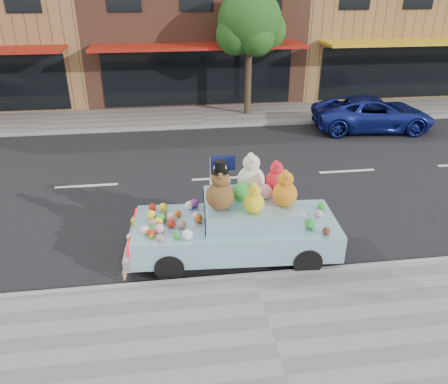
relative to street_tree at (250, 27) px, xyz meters
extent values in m
plane|color=black|center=(-2.03, -6.55, -3.69)|extent=(120.00, 120.00, 0.00)
cube|color=gray|center=(-2.03, -13.05, -3.63)|extent=(60.00, 3.00, 0.12)
cube|color=gray|center=(-2.03, -0.05, -3.63)|extent=(60.00, 3.00, 0.12)
cube|color=gray|center=(-2.03, -11.55, -3.63)|extent=(60.00, 0.12, 0.13)
cube|color=gray|center=(-2.03, -1.55, -3.63)|extent=(60.00, 0.12, 0.13)
cube|color=brown|center=(-2.03, 5.45, -0.19)|extent=(10.00, 8.00, 7.00)
cube|color=black|center=(-2.03, 1.43, -2.29)|extent=(8.50, 0.06, 2.40)
cube|color=#A01A0E|center=(-2.03, 0.55, -0.79)|extent=(9.00, 1.80, 0.12)
cube|color=olive|center=(7.97, 5.45, -0.19)|extent=(10.00, 8.00, 7.00)
cube|color=black|center=(7.97, 1.43, -2.29)|extent=(8.50, 0.06, 2.40)
cube|color=gold|center=(7.97, 0.55, -0.79)|extent=(9.00, 1.80, 0.12)
cylinder|color=#38281C|center=(-0.03, -0.05, -2.09)|extent=(0.28, 0.28, 3.20)
sphere|color=#1E4A15|center=(-0.03, -0.05, 0.23)|extent=(2.60, 2.60, 2.60)
sphere|color=#1E4A15|center=(0.67, 0.25, -0.17)|extent=(1.80, 1.80, 1.80)
sphere|color=#1E4A15|center=(-0.63, -0.25, -0.27)|extent=(1.60, 1.60, 1.60)
sphere|color=#1E4A15|center=(0.17, -0.65, -0.37)|extent=(1.40, 1.40, 1.40)
sphere|color=#1E4A15|center=(-0.33, 0.55, -0.07)|extent=(1.60, 1.60, 1.60)
imported|color=navy|center=(4.54, -2.65, -3.04)|extent=(4.86, 2.57, 1.30)
cylinder|color=black|center=(-0.90, -11.48, -3.39)|extent=(0.61, 0.24, 0.60)
cylinder|color=black|center=(-0.80, -9.92, -3.39)|extent=(0.61, 0.24, 0.60)
cylinder|color=black|center=(-3.70, -11.30, -3.39)|extent=(0.61, 0.24, 0.60)
cylinder|color=black|center=(-3.60, -9.75, -3.39)|extent=(0.61, 0.24, 0.60)
cube|color=#96C9E0|center=(-2.25, -10.61, -3.14)|extent=(4.40, 1.97, 0.60)
cube|color=#96C9E0|center=(-1.95, -10.63, -2.59)|extent=(1.99, 1.62, 0.50)
cube|color=silver|center=(-4.47, -10.47, -3.29)|extent=(0.27, 1.79, 0.26)
cube|color=red|center=(-4.46, -11.15, -2.97)|extent=(0.08, 0.28, 0.16)
cube|color=red|center=(-4.37, -9.80, -2.97)|extent=(0.08, 0.28, 0.16)
cube|color=black|center=(-2.90, -10.57, -2.59)|extent=(0.12, 1.30, 0.40)
sphere|color=brown|center=(-2.62, -10.94, -2.06)|extent=(0.57, 0.57, 0.57)
sphere|color=brown|center=(-2.62, -10.94, -1.69)|extent=(0.35, 0.35, 0.35)
sphere|color=brown|center=(-2.62, -11.06, -1.58)|extent=(0.13, 0.13, 0.13)
sphere|color=brown|center=(-2.62, -10.82, -1.58)|extent=(0.13, 0.13, 0.13)
cylinder|color=black|center=(-2.62, -10.94, -1.54)|extent=(0.34, 0.34, 0.02)
cylinder|color=black|center=(-2.62, -10.94, -1.43)|extent=(0.21, 0.21, 0.22)
sphere|color=beige|center=(-1.88, -10.29, -2.05)|extent=(0.59, 0.59, 0.59)
sphere|color=beige|center=(-1.88, -10.29, -1.67)|extent=(0.36, 0.36, 0.36)
sphere|color=beige|center=(-1.88, -10.41, -1.55)|extent=(0.14, 0.14, 0.14)
sphere|color=beige|center=(-1.88, -10.16, -1.55)|extent=(0.14, 0.14, 0.14)
sphere|color=#C36A12|center=(-1.32, -10.97, -2.09)|extent=(0.51, 0.51, 0.51)
sphere|color=#C36A12|center=(-1.32, -10.97, -1.76)|extent=(0.31, 0.31, 0.31)
sphere|color=#C36A12|center=(-1.32, -11.08, -1.66)|extent=(0.12, 0.12, 0.12)
sphere|color=#C36A12|center=(-1.32, -10.86, -1.66)|extent=(0.12, 0.12, 0.12)
sphere|color=red|center=(-1.33, -10.27, -2.12)|extent=(0.45, 0.45, 0.45)
sphere|color=red|center=(-1.33, -10.27, -1.82)|extent=(0.28, 0.28, 0.28)
sphere|color=red|center=(-1.33, -10.37, -1.73)|extent=(0.11, 0.11, 0.11)
sphere|color=red|center=(-1.33, -10.17, -1.73)|extent=(0.11, 0.11, 0.11)
sphere|color=silver|center=(-2.52, -10.14, -2.12)|extent=(0.45, 0.45, 0.45)
sphere|color=silver|center=(-2.52, -10.14, -1.83)|extent=(0.28, 0.28, 0.28)
sphere|color=silver|center=(-2.52, -10.24, -1.73)|extent=(0.11, 0.11, 0.11)
sphere|color=silver|center=(-2.52, -10.05, -1.73)|extent=(0.11, 0.11, 0.11)
sphere|color=yellow|center=(-1.99, -11.18, -2.14)|extent=(0.41, 0.41, 0.41)
sphere|color=yellow|center=(-1.99, -11.18, -1.88)|extent=(0.25, 0.25, 0.25)
sphere|color=yellow|center=(-1.99, -11.27, -1.80)|extent=(0.10, 0.10, 0.10)
sphere|color=yellow|center=(-1.99, -11.09, -1.80)|extent=(0.10, 0.10, 0.10)
sphere|color=#268D2C|center=(-2.15, -10.62, -2.16)|extent=(0.40, 0.40, 0.40)
sphere|color=pink|center=(-1.65, -10.60, -2.19)|extent=(0.32, 0.32, 0.32)
sphere|color=yellow|center=(-3.77, -9.98, -2.75)|extent=(0.20, 0.20, 0.20)
sphere|color=#D95214|center=(-3.04, -10.55, -2.76)|extent=(0.17, 0.17, 0.17)
sphere|color=#6B297F|center=(-3.07, -9.87, -2.75)|extent=(0.20, 0.20, 0.20)
sphere|color=#502A16|center=(-3.31, -11.16, -2.76)|extent=(0.16, 0.16, 0.16)
sphere|color=#9B7455|center=(-3.40, -10.75, -2.75)|extent=(0.18, 0.18, 0.18)
sphere|color=yellow|center=(-4.02, -11.03, -2.78)|extent=(0.13, 0.13, 0.13)
sphere|color=#502A16|center=(-3.85, -10.81, -2.75)|extent=(0.19, 0.19, 0.19)
sphere|color=#9B7455|center=(-3.98, -10.69, -2.73)|extent=(0.22, 0.22, 0.22)
sphere|color=beige|center=(-3.06, -10.43, -2.76)|extent=(0.17, 0.17, 0.17)
sphere|color=#268D2C|center=(-3.82, -10.44, -2.75)|extent=(0.20, 0.20, 0.20)
sphere|color=beige|center=(-4.15, -10.88, -2.75)|extent=(0.18, 0.18, 0.18)
sphere|color=#9B7455|center=(-3.85, -11.18, -2.77)|extent=(0.15, 0.15, 0.15)
sphere|color=#B32313|center=(-4.02, -11.01, -2.76)|extent=(0.17, 0.17, 0.17)
sphere|color=#B32313|center=(-3.62, -10.68, -2.76)|extent=(0.17, 0.17, 0.17)
sphere|color=yellow|center=(-3.87, -10.61, -2.75)|extent=(0.19, 0.19, 0.19)
sphere|color=#D95214|center=(-3.45, -10.25, -2.77)|extent=(0.14, 0.14, 0.14)
sphere|color=#268D2C|center=(-3.52, -11.15, -2.77)|extent=(0.15, 0.15, 0.15)
sphere|color=#B32313|center=(-4.01, -9.91, -2.76)|extent=(0.17, 0.17, 0.17)
sphere|color=yellow|center=(-4.04, -10.93, -2.77)|extent=(0.14, 0.14, 0.14)
sphere|color=#268D2C|center=(-3.97, -10.84, -2.75)|extent=(0.19, 0.19, 0.19)
sphere|color=pink|center=(-3.85, -10.87, -2.74)|extent=(0.20, 0.20, 0.20)
sphere|color=white|center=(-3.20, -9.95, -2.75)|extent=(0.18, 0.18, 0.18)
sphere|color=#D95214|center=(-3.15, -9.81, -2.77)|extent=(0.14, 0.14, 0.14)
sphere|color=yellow|center=(-4.02, -10.30, -2.74)|extent=(0.21, 0.21, 0.21)
sphere|color=#9B7455|center=(-3.97, -10.65, -2.76)|extent=(0.18, 0.18, 0.18)
sphere|color=white|center=(-3.31, -11.19, -2.74)|extent=(0.21, 0.21, 0.21)
sphere|color=#6B297F|center=(-3.77, -10.34, -2.76)|extent=(0.16, 0.16, 0.16)
sphere|color=#D8A88C|center=(-3.59, -10.48, -2.72)|extent=(0.22, 0.22, 0.22)
sphere|color=beige|center=(-4.47, -10.59, -3.08)|extent=(0.17, 0.17, 0.17)
sphere|color=pink|center=(-4.50, -11.03, -3.10)|extent=(0.13, 0.13, 0.13)
sphere|color=#D95214|center=(-4.48, -10.65, -3.10)|extent=(0.13, 0.13, 0.13)
sphere|color=yellow|center=(-4.43, -9.89, -3.08)|extent=(0.17, 0.17, 0.17)
sphere|color=beige|center=(-4.43, -9.90, -3.10)|extent=(0.12, 0.12, 0.12)
sphere|color=#6B297F|center=(-4.42, -9.75, -3.09)|extent=(0.14, 0.14, 0.14)
sphere|color=#268D2C|center=(-0.78, -11.11, -2.73)|extent=(0.23, 0.23, 0.23)
sphere|color=#268D2C|center=(-0.29, -10.36, -2.75)|extent=(0.18, 0.18, 0.18)
sphere|color=pink|center=(-0.44, -10.67, -2.76)|extent=(0.16, 0.16, 0.16)
sphere|color=#502A16|center=(-0.53, -11.40, -2.76)|extent=(0.16, 0.16, 0.16)
sphere|color=pink|center=(-0.83, -10.68, -2.76)|extent=(0.16, 0.16, 0.16)
cylinder|color=#997A54|center=(-4.60, -11.32, -3.53)|extent=(0.06, 0.06, 0.17)
sphere|color=#997A54|center=(-4.60, -11.32, -3.43)|extent=(0.07, 0.07, 0.07)
cylinder|color=#997A54|center=(-4.59, -11.21, -3.53)|extent=(0.06, 0.06, 0.17)
sphere|color=#997A54|center=(-4.59, -11.21, -3.43)|extent=(0.07, 0.07, 0.07)
cylinder|color=#997A54|center=(-4.59, -11.10, -3.53)|extent=(0.06, 0.06, 0.17)
sphere|color=#997A54|center=(-4.59, -11.10, -3.43)|extent=(0.07, 0.07, 0.07)
cylinder|color=#997A54|center=(-4.58, -11.00, -3.53)|extent=(0.06, 0.06, 0.17)
sphere|color=#997A54|center=(-4.58, -11.00, -3.43)|extent=(0.07, 0.07, 0.07)
cylinder|color=#997A54|center=(-4.57, -10.89, -3.53)|extent=(0.06, 0.06, 0.17)
sphere|color=#997A54|center=(-4.57, -10.89, -3.43)|extent=(0.07, 0.07, 0.07)
cylinder|color=#997A54|center=(-4.57, -10.78, -3.53)|extent=(0.06, 0.06, 0.17)
sphere|color=#997A54|center=(-4.57, -10.78, -3.43)|extent=(0.07, 0.07, 0.07)
cylinder|color=#997A54|center=(-4.56, -10.68, -3.53)|extent=(0.06, 0.06, 0.17)
sphere|color=#997A54|center=(-4.56, -10.68, -3.43)|extent=(0.07, 0.07, 0.07)
cylinder|color=#997A54|center=(-4.55, -10.57, -3.53)|extent=(0.06, 0.06, 0.17)
sphere|color=#997A54|center=(-4.55, -10.57, -3.43)|extent=(0.07, 0.07, 0.07)
cylinder|color=#997A54|center=(-4.55, -10.47, -3.53)|extent=(0.06, 0.06, 0.17)
sphere|color=#997A54|center=(-4.55, -10.47, -3.43)|extent=(0.07, 0.07, 0.07)
cylinder|color=#997A54|center=(-4.54, -10.36, -3.53)|extent=(0.06, 0.06, 0.17)
sphere|color=#997A54|center=(-4.54, -10.36, -3.43)|extent=(0.07, 0.07, 0.07)
cylinder|color=#997A54|center=(-4.53, -10.25, -3.53)|extent=(0.06, 0.06, 0.17)
sphere|color=#997A54|center=(-4.53, -10.25, -3.43)|extent=(0.07, 0.07, 0.07)
cylinder|color=#997A54|center=(-4.53, -10.15, -3.53)|extent=(0.06, 0.06, 0.17)
sphere|color=#997A54|center=(-4.53, -10.15, -3.43)|extent=(0.07, 0.07, 0.07)
cylinder|color=#997A54|center=(-4.52, -10.04, -3.53)|extent=(0.06, 0.06, 0.17)
sphere|color=#997A54|center=(-4.52, -10.04, -3.43)|extent=(0.07, 0.07, 0.07)
cylinder|color=#997A54|center=(-4.51, -9.94, -3.53)|extent=(0.06, 0.06, 0.17)
sphere|color=#997A54|center=(-4.51, -9.94, -3.43)|extent=(0.07, 0.07, 0.07)
cylinder|color=#997A54|center=(-4.51, -9.83, -3.53)|extent=(0.06, 0.06, 0.17)
sphere|color=#997A54|center=(-4.51, -9.83, -3.43)|extent=(0.07, 0.07, 0.07)
cylinder|color=#997A54|center=(-4.50, -9.72, -3.53)|extent=(0.06, 0.06, 0.17)
sphere|color=#997A54|center=(-4.50, -9.72, -3.43)|extent=(0.07, 0.07, 0.07)
cylinder|color=#997A54|center=(-4.49, -9.62, -3.53)|extent=(0.06, 0.06, 0.17)
sphere|color=#997A54|center=(-4.49, -9.62, -3.43)|extent=(0.07, 0.07, 0.07)
cylinder|color=silver|center=(-2.71, -9.93, -1.99)|extent=(0.02, 0.02, 0.70)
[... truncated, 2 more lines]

